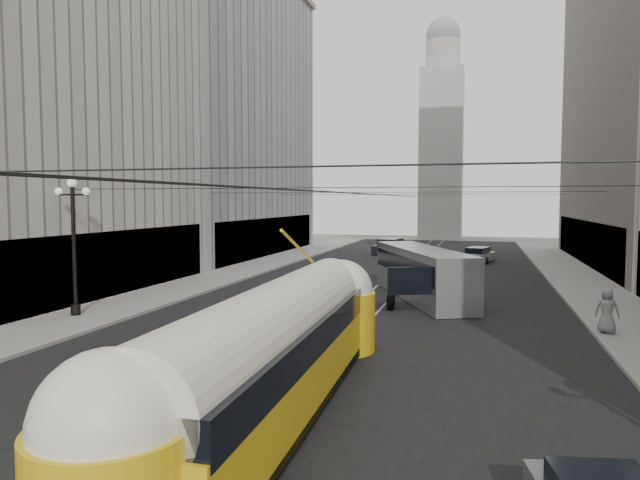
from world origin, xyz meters
The scene contains 14 objects.
road centered at (0.00, 32.50, 0.00)m, with size 20.00×85.00×0.02m, color black.
sidewalk_left centered at (-12.00, 36.00, 0.07)m, with size 4.00×72.00×0.15m, color gray.
sidewalk_right centered at (12.00, 36.00, 0.07)m, with size 4.00×72.00×0.15m, color gray.
rail_left centered at (-0.75, 32.50, 0.00)m, with size 0.12×85.00×0.04m, color gray.
rail_right centered at (0.75, 32.50, 0.00)m, with size 0.12×85.00×0.04m, color gray.
building_left_far centered at (-19.99, 48.00, 14.31)m, with size 12.60×28.60×28.60m.
distant_tower centered at (0.00, 80.00, 14.97)m, with size 6.00×6.00×31.36m.
lamppost_left_mid centered at (-12.60, 18.00, 3.74)m, with size 1.86×0.44×6.37m.
catenary centered at (0.12, 31.49, 5.88)m, with size 25.00×72.00×0.23m.
streetcar centered at (0.50, 9.26, 1.66)m, with size 2.85×15.53×3.39m.
city_bus centered at (2.44, 27.62, 1.55)m, with size 6.62×11.57×2.83m.
sedan_white_far centered at (5.39, 47.87, 0.61)m, with size 3.01×4.61×1.35m.
sedan_dark_far centered at (-3.25, 53.48, 0.72)m, with size 3.13×5.37×1.59m.
pedestrian_sidewalk_right centered at (10.50, 20.70, 1.08)m, with size 0.91×0.56×1.86m, color gray.
Camera 1 is at (5.49, -4.22, 5.50)m, focal length 32.00 mm.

